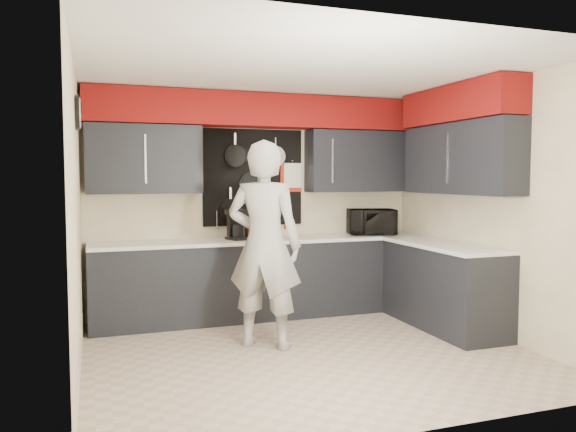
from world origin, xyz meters
name	(u,v)px	position (x,y,z in m)	size (l,w,h in m)	color
ground	(309,353)	(0.00, 0.00, 0.00)	(4.00, 4.00, 0.00)	#C2AA97
back_wall_assembly	(261,145)	(0.01, 1.60, 2.01)	(4.00, 0.36, 2.60)	#F8ECBF
right_wall_assembly	(464,148)	(1.85, 0.26, 1.94)	(0.36, 3.50, 2.60)	#F8ECBF
left_wall_assembly	(77,214)	(-1.99, 0.02, 1.33)	(0.05, 3.50, 2.60)	#F8ECBF
base_cabinets	(313,280)	(0.49, 1.13, 0.46)	(3.95, 2.20, 0.92)	black
microwave	(371,222)	(1.39, 1.44, 1.08)	(0.57, 0.38, 0.31)	black
knife_block	(250,230)	(-0.16, 1.50, 1.02)	(0.09, 0.09, 0.20)	#341C10
utensil_crock	(263,231)	(-0.01, 1.47, 1.00)	(0.12, 0.12, 0.16)	silver
coffee_maker	(236,224)	(-0.33, 1.44, 1.10)	(0.25, 0.28, 0.35)	black
person	(264,245)	(-0.34, 0.31, 0.99)	(0.72, 0.47, 1.97)	#B7B7B4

